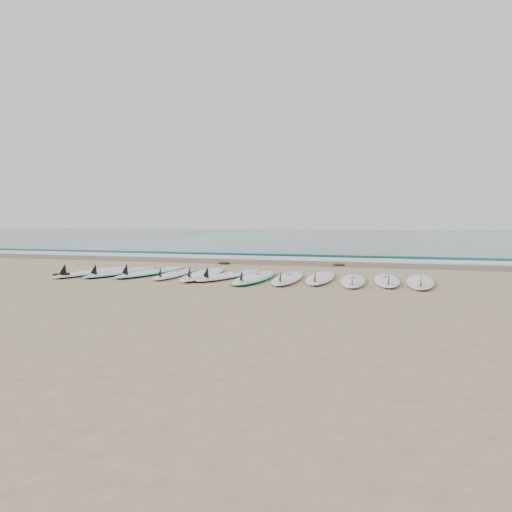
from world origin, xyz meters
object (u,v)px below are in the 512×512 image
(surfboard_11, at_px, (420,281))
(leash_coil, at_px, (62,275))
(surfboard_6, at_px, (254,277))
(surfboard_0, at_px, (92,271))

(surfboard_11, xyz_separation_m, leash_coil, (-7.48, -1.11, -0.01))
(surfboard_6, xyz_separation_m, surfboard_11, (3.33, 0.24, 0.00))
(surfboard_6, bearing_deg, surfboard_0, 178.28)
(surfboard_0, distance_m, surfboard_11, 7.29)
(surfboard_6, bearing_deg, leash_coil, -170.77)
(surfboard_0, height_order, surfboard_6, same)
(surfboard_0, bearing_deg, surfboard_11, 5.35)
(leash_coil, bearing_deg, surfboard_11, 8.42)
(surfboard_0, height_order, surfboard_11, surfboard_0)
(surfboard_6, relative_size, surfboard_11, 1.09)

